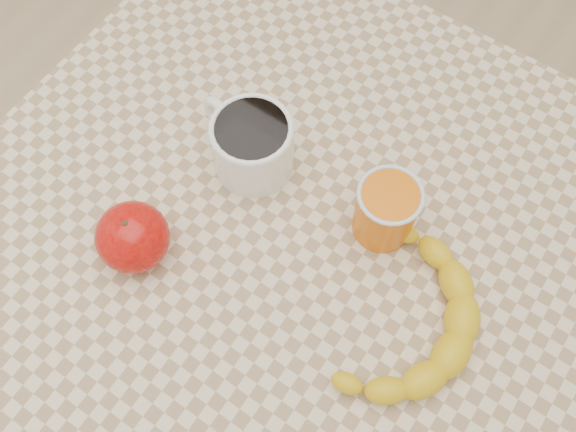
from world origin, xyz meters
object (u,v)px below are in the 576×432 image
Objects in this scene: table at (288,249)px; coffee_mug at (251,143)px; orange_juice_glass at (386,210)px; apple at (133,237)px; banana at (409,322)px.

coffee_mug is (-0.09, 0.05, 0.13)m from table.
orange_juice_glass reaches higher than coffee_mug.
coffee_mug reaches higher than apple.
apple is (-0.13, -0.13, 0.13)m from table.
table is at bearing 45.63° from apple.
coffee_mug is 0.18m from apple.
apple is (-0.04, -0.18, -0.01)m from coffee_mug.
apple is at bearing -103.41° from coffee_mug.
banana is (0.31, 0.10, -0.02)m from apple.
table is at bearing -27.91° from coffee_mug.
table is 0.22m from banana.
table is 3.09× the size of banana.
table is 8.99× the size of orange_juice_glass.
orange_juice_glass is 0.34× the size of banana.
apple is 0.33m from banana.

